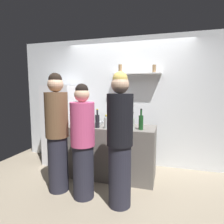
{
  "coord_description": "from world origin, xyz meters",
  "views": [
    {
      "loc": [
        0.79,
        -2.65,
        1.57
      ],
      "look_at": [
        -0.13,
        0.53,
        1.16
      ],
      "focal_mm": 30.61,
      "sensor_mm": 36.0,
      "label": 1
    }
  ],
  "objects_px": {
    "utensil_holder": "(122,125)",
    "wine_bottle_pale_glass": "(132,123)",
    "water_bottle_plastic": "(107,122)",
    "person_blonde": "(120,141)",
    "wine_bottle_green_glass": "(141,122)",
    "wine_bottle_amber_glass": "(130,121)",
    "refrigerator": "(61,125)",
    "person_brown_jacket": "(57,133)",
    "baking_pan": "(92,123)",
    "person_pink_top": "(83,143)",
    "wine_bottle_dark_glass": "(97,121)"
  },
  "relations": [
    {
      "from": "water_bottle_plastic",
      "to": "person_pink_top",
      "type": "distance_m",
      "value": 0.62
    },
    {
      "from": "utensil_holder",
      "to": "person_blonde",
      "type": "relative_size",
      "value": 0.12
    },
    {
      "from": "baking_pan",
      "to": "wine_bottle_pale_glass",
      "type": "height_order",
      "value": "wine_bottle_pale_glass"
    },
    {
      "from": "baking_pan",
      "to": "wine_bottle_pale_glass",
      "type": "bearing_deg",
      "value": -16.29
    },
    {
      "from": "utensil_holder",
      "to": "wine_bottle_green_glass",
      "type": "relative_size",
      "value": 0.65
    },
    {
      "from": "water_bottle_plastic",
      "to": "person_blonde",
      "type": "relative_size",
      "value": 0.13
    },
    {
      "from": "wine_bottle_dark_glass",
      "to": "wine_bottle_amber_glass",
      "type": "bearing_deg",
      "value": 17.75
    },
    {
      "from": "person_blonde",
      "to": "wine_bottle_dark_glass",
      "type": "bearing_deg",
      "value": 23.7
    },
    {
      "from": "wine_bottle_pale_glass",
      "to": "person_blonde",
      "type": "bearing_deg",
      "value": -94.64
    },
    {
      "from": "refrigerator",
      "to": "baking_pan",
      "type": "xyz_separation_m",
      "value": [
        0.81,
        -0.29,
        0.12
      ]
    },
    {
      "from": "wine_bottle_amber_glass",
      "to": "person_pink_top",
      "type": "relative_size",
      "value": 0.19
    },
    {
      "from": "baking_pan",
      "to": "utensil_holder",
      "type": "relative_size",
      "value": 1.55
    },
    {
      "from": "refrigerator",
      "to": "baking_pan",
      "type": "relative_size",
      "value": 4.81
    },
    {
      "from": "utensil_holder",
      "to": "wine_bottle_amber_glass",
      "type": "distance_m",
      "value": 0.19
    },
    {
      "from": "water_bottle_plastic",
      "to": "person_blonde",
      "type": "distance_m",
      "value": 0.72
    },
    {
      "from": "wine_bottle_amber_glass",
      "to": "person_pink_top",
      "type": "height_order",
      "value": "person_pink_top"
    },
    {
      "from": "person_brown_jacket",
      "to": "wine_bottle_green_glass",
      "type": "bearing_deg",
      "value": 169.54
    },
    {
      "from": "person_pink_top",
      "to": "baking_pan",
      "type": "bearing_deg",
      "value": 113.06
    },
    {
      "from": "refrigerator",
      "to": "water_bottle_plastic",
      "type": "distance_m",
      "value": 1.31
    },
    {
      "from": "wine_bottle_pale_glass",
      "to": "wine_bottle_green_glass",
      "type": "bearing_deg",
      "value": 17.05
    },
    {
      "from": "person_blonde",
      "to": "wine_bottle_amber_glass",
      "type": "bearing_deg",
      "value": -16.06
    },
    {
      "from": "wine_bottle_green_glass",
      "to": "person_brown_jacket",
      "type": "distance_m",
      "value": 1.31
    },
    {
      "from": "baking_pan",
      "to": "person_pink_top",
      "type": "distance_m",
      "value": 0.85
    },
    {
      "from": "wine_bottle_dark_glass",
      "to": "water_bottle_plastic",
      "type": "distance_m",
      "value": 0.17
    },
    {
      "from": "person_blonde",
      "to": "person_brown_jacket",
      "type": "height_order",
      "value": "person_brown_jacket"
    },
    {
      "from": "wine_bottle_dark_glass",
      "to": "person_blonde",
      "type": "height_order",
      "value": "person_blonde"
    },
    {
      "from": "wine_bottle_green_glass",
      "to": "water_bottle_plastic",
      "type": "height_order",
      "value": "wine_bottle_green_glass"
    },
    {
      "from": "utensil_holder",
      "to": "wine_bottle_pale_glass",
      "type": "distance_m",
      "value": 0.19
    },
    {
      "from": "wine_bottle_dark_glass",
      "to": "wine_bottle_amber_glass",
      "type": "distance_m",
      "value": 0.55
    },
    {
      "from": "refrigerator",
      "to": "wine_bottle_pale_glass",
      "type": "xyz_separation_m",
      "value": [
        1.61,
        -0.52,
        0.2
      ]
    },
    {
      "from": "wine_bottle_green_glass",
      "to": "person_blonde",
      "type": "bearing_deg",
      "value": -105.15
    },
    {
      "from": "wine_bottle_pale_glass",
      "to": "water_bottle_plastic",
      "type": "relative_size",
      "value": 1.28
    },
    {
      "from": "wine_bottle_pale_glass",
      "to": "wine_bottle_dark_glass",
      "type": "height_order",
      "value": "wine_bottle_dark_glass"
    },
    {
      "from": "wine_bottle_green_glass",
      "to": "wine_bottle_dark_glass",
      "type": "bearing_deg",
      "value": -175.95
    },
    {
      "from": "refrigerator",
      "to": "utensil_holder",
      "type": "xyz_separation_m",
      "value": [
        1.43,
        -0.51,
        0.16
      ]
    },
    {
      "from": "wine_bottle_pale_glass",
      "to": "person_pink_top",
      "type": "distance_m",
      "value": 0.86
    },
    {
      "from": "baking_pan",
      "to": "person_brown_jacket",
      "type": "relative_size",
      "value": 0.19
    },
    {
      "from": "refrigerator",
      "to": "wine_bottle_amber_glass",
      "type": "bearing_deg",
      "value": -13.33
    },
    {
      "from": "wine_bottle_pale_glass",
      "to": "person_blonde",
      "type": "relative_size",
      "value": 0.16
    },
    {
      "from": "utensil_holder",
      "to": "wine_bottle_green_glass",
      "type": "height_order",
      "value": "wine_bottle_green_glass"
    },
    {
      "from": "wine_bottle_dark_glass",
      "to": "person_brown_jacket",
      "type": "bearing_deg",
      "value": -132.32
    },
    {
      "from": "wine_bottle_pale_glass",
      "to": "water_bottle_plastic",
      "type": "height_order",
      "value": "wine_bottle_pale_glass"
    },
    {
      "from": "wine_bottle_amber_glass",
      "to": "person_brown_jacket",
      "type": "xyz_separation_m",
      "value": [
        -0.98,
        -0.67,
        -0.12
      ]
    },
    {
      "from": "refrigerator",
      "to": "utensil_holder",
      "type": "relative_size",
      "value": 7.44
    },
    {
      "from": "wine_bottle_pale_glass",
      "to": "wine_bottle_amber_glass",
      "type": "height_order",
      "value": "wine_bottle_amber_glass"
    },
    {
      "from": "wine_bottle_green_glass",
      "to": "baking_pan",
      "type": "bearing_deg",
      "value": 168.27
    },
    {
      "from": "person_brown_jacket",
      "to": "refrigerator",
      "type": "bearing_deg",
      "value": -97.44
    },
    {
      "from": "utensil_holder",
      "to": "wine_bottle_pale_glass",
      "type": "relative_size",
      "value": 0.76
    },
    {
      "from": "baking_pan",
      "to": "person_blonde",
      "type": "relative_size",
      "value": 0.19
    },
    {
      "from": "wine_bottle_amber_glass",
      "to": "water_bottle_plastic",
      "type": "xyz_separation_m",
      "value": [
        -0.35,
        -0.18,
        -0.01
      ]
    }
  ]
}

